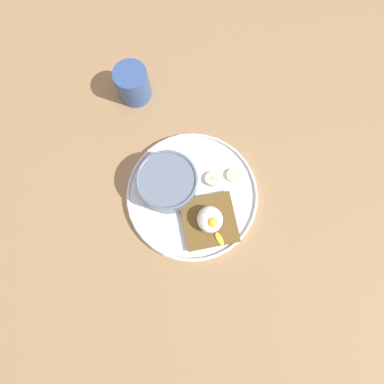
{
  "coord_description": "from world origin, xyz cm",
  "views": [
    {
      "loc": [
        14.21,
        -2.57,
        63.52
      ],
      "look_at": [
        0.0,
        0.0,
        5.0
      ],
      "focal_mm": 28.0,
      "sensor_mm": 36.0,
      "label": 1
    }
  ],
  "objects_px": {
    "banana_slice_front": "(213,179)",
    "coffee_mug": "(133,84)",
    "toast_slice": "(209,221)",
    "banana_slice_left": "(233,175)",
    "oatmeal_bowl": "(168,183)",
    "poached_egg": "(210,220)"
  },
  "relations": [
    {
      "from": "banana_slice_front",
      "to": "coffee_mug",
      "type": "height_order",
      "value": "coffee_mug"
    },
    {
      "from": "toast_slice",
      "to": "banana_slice_front",
      "type": "relative_size",
      "value": 2.37
    },
    {
      "from": "banana_slice_front",
      "to": "banana_slice_left",
      "type": "relative_size",
      "value": 1.17
    },
    {
      "from": "oatmeal_bowl",
      "to": "banana_slice_front",
      "type": "xyz_separation_m",
      "value": [
        0.0,
        0.09,
        -0.02
      ]
    },
    {
      "from": "toast_slice",
      "to": "banana_slice_left",
      "type": "xyz_separation_m",
      "value": [
        -0.09,
        0.07,
        -0.0
      ]
    },
    {
      "from": "banana_slice_left",
      "to": "banana_slice_front",
      "type": "bearing_deg",
      "value": -88.98
    },
    {
      "from": "banana_slice_front",
      "to": "toast_slice",
      "type": "bearing_deg",
      "value": -15.65
    },
    {
      "from": "toast_slice",
      "to": "poached_egg",
      "type": "relative_size",
      "value": 1.32
    },
    {
      "from": "banana_slice_front",
      "to": "poached_egg",
      "type": "bearing_deg",
      "value": -15.17
    },
    {
      "from": "coffee_mug",
      "to": "toast_slice",
      "type": "bearing_deg",
      "value": 18.61
    },
    {
      "from": "banana_slice_front",
      "to": "oatmeal_bowl",
      "type": "bearing_deg",
      "value": -91.69
    },
    {
      "from": "toast_slice",
      "to": "banana_slice_left",
      "type": "height_order",
      "value": "toast_slice"
    },
    {
      "from": "poached_egg",
      "to": "banana_slice_front",
      "type": "distance_m",
      "value": 0.09
    },
    {
      "from": "coffee_mug",
      "to": "banana_slice_left",
      "type": "bearing_deg",
      "value": 36.74
    },
    {
      "from": "toast_slice",
      "to": "coffee_mug",
      "type": "bearing_deg",
      "value": -161.39
    },
    {
      "from": "banana_slice_left",
      "to": "coffee_mug",
      "type": "distance_m",
      "value": 0.3
    },
    {
      "from": "oatmeal_bowl",
      "to": "banana_slice_left",
      "type": "bearing_deg",
      "value": 89.18
    },
    {
      "from": "poached_egg",
      "to": "banana_slice_front",
      "type": "height_order",
      "value": "poached_egg"
    },
    {
      "from": "coffee_mug",
      "to": "poached_egg",
      "type": "bearing_deg",
      "value": 18.6
    },
    {
      "from": "toast_slice",
      "to": "banana_slice_front",
      "type": "bearing_deg",
      "value": 164.35
    },
    {
      "from": "oatmeal_bowl",
      "to": "poached_egg",
      "type": "relative_size",
      "value": 1.5
    },
    {
      "from": "toast_slice",
      "to": "oatmeal_bowl",
      "type": "bearing_deg",
      "value": -141.91
    }
  ]
}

